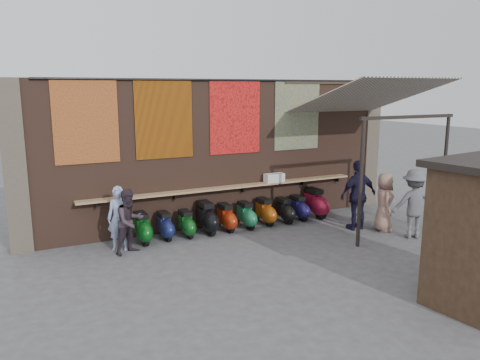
% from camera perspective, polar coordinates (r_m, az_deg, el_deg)
% --- Properties ---
extents(ground, '(70.00, 70.00, 0.00)m').
position_cam_1_polar(ground, '(11.10, 3.69, -8.73)').
color(ground, '#474749').
rests_on(ground, ground).
extents(brick_wall, '(10.00, 0.40, 4.00)m').
position_cam_1_polar(brick_wall, '(12.96, -2.20, 3.29)').
color(brick_wall, brown).
rests_on(brick_wall, ground).
extents(pier_left, '(0.50, 0.50, 4.00)m').
position_cam_1_polar(pier_left, '(11.84, -25.80, 1.44)').
color(pier_left, '#4C4238').
rests_on(pier_left, ground).
extents(pier_right, '(0.50, 0.50, 4.00)m').
position_cam_1_polar(pier_right, '(15.81, 15.29, 4.32)').
color(pier_right, '#4C4238').
rests_on(pier_right, ground).
extents(eating_counter, '(8.00, 0.32, 0.05)m').
position_cam_1_polar(eating_counter, '(12.79, -1.49, -0.91)').
color(eating_counter, '#9E7A51').
rests_on(eating_counter, brick_wall).
extents(shelf_box, '(0.57, 0.27, 0.25)m').
position_cam_1_polar(shelf_box, '(13.40, 4.18, 0.27)').
color(shelf_box, white).
rests_on(shelf_box, eating_counter).
extents(tapestry_redgold, '(1.50, 0.02, 2.00)m').
position_cam_1_polar(tapestry_redgold, '(11.64, -18.27, 6.80)').
color(tapestry_redgold, maroon).
rests_on(tapestry_redgold, brick_wall).
extents(tapestry_sun, '(1.50, 0.02, 2.00)m').
position_cam_1_polar(tapestry_sun, '(12.06, -9.24, 7.34)').
color(tapestry_sun, '#D0640C').
rests_on(tapestry_sun, brick_wall).
extents(tapestry_orange, '(1.50, 0.02, 2.00)m').
position_cam_1_polar(tapestry_orange, '(12.79, -0.59, 7.70)').
color(tapestry_orange, red).
rests_on(tapestry_orange, brick_wall).
extents(tapestry_multi, '(1.50, 0.02, 2.00)m').
position_cam_1_polar(tapestry_multi, '(13.78, 6.98, 7.86)').
color(tapestry_multi, navy).
rests_on(tapestry_multi, brick_wall).
extents(hang_rail, '(9.50, 0.06, 0.06)m').
position_cam_1_polar(hang_rail, '(12.64, -1.83, 12.09)').
color(hang_rail, black).
rests_on(hang_rail, brick_wall).
extents(scooter_stool_0, '(0.36, 0.80, 0.76)m').
position_cam_1_polar(scooter_stool_0, '(11.81, -11.83, -5.78)').
color(scooter_stool_0, '#0C5417').
rests_on(scooter_stool_0, ground).
extents(scooter_stool_1, '(0.32, 0.72, 0.69)m').
position_cam_1_polar(scooter_stool_1, '(12.03, -9.12, -5.55)').
color(scooter_stool_1, navy).
rests_on(scooter_stool_1, ground).
extents(scooter_stool_2, '(0.32, 0.71, 0.68)m').
position_cam_1_polar(scooter_stool_2, '(12.15, -6.57, -5.34)').
color(scooter_stool_2, '#105119').
rests_on(scooter_stool_2, ground).
extents(scooter_stool_3, '(0.39, 0.87, 0.83)m').
position_cam_1_polar(scooter_stool_3, '(12.36, -4.08, -4.62)').
color(scooter_stool_3, black).
rests_on(scooter_stool_3, ground).
extents(scooter_stool_4, '(0.34, 0.76, 0.72)m').
position_cam_1_polar(scooter_stool_4, '(12.57, -1.68, -4.60)').
color(scooter_stool_4, '#9D250C').
rests_on(scooter_stool_4, ground).
extents(scooter_stool_5, '(0.34, 0.75, 0.71)m').
position_cam_1_polar(scooter_stool_5, '(12.81, 0.75, -4.32)').
color(scooter_stool_5, '#1B6E46').
rests_on(scooter_stool_5, ground).
extents(scooter_stool_6, '(0.35, 0.77, 0.73)m').
position_cam_1_polar(scooter_stool_6, '(13.15, 3.09, -3.87)').
color(scooter_stool_6, '#97420D').
rests_on(scooter_stool_6, ground).
extents(scooter_stool_7, '(0.33, 0.73, 0.70)m').
position_cam_1_polar(scooter_stool_7, '(13.38, 5.40, -3.73)').
color(scooter_stool_7, black).
rests_on(scooter_stool_7, ground).
extents(scooter_stool_8, '(0.33, 0.73, 0.70)m').
position_cam_1_polar(scooter_stool_8, '(13.72, 7.17, -3.39)').
color(scooter_stool_8, '#181349').
rests_on(scooter_stool_8, ground).
extents(scooter_stool_9, '(0.40, 0.89, 0.85)m').
position_cam_1_polar(scooter_stool_9, '(14.04, 9.16, -2.79)').
color(scooter_stool_9, maroon).
rests_on(scooter_stool_9, ground).
extents(diner_left, '(0.66, 0.55, 1.53)m').
position_cam_1_polar(diner_left, '(11.37, -14.50, -4.54)').
color(diner_left, '#93A6D7').
rests_on(diner_left, ground).
extents(diner_right, '(0.90, 0.82, 1.51)m').
position_cam_1_polar(diner_right, '(11.09, -13.28, -4.94)').
color(diner_right, '#332730').
rests_on(diner_right, ground).
extents(shopper_navy, '(1.12, 0.50, 1.89)m').
position_cam_1_polar(shopper_navy, '(12.95, 14.21, -1.80)').
color(shopper_navy, black).
rests_on(shopper_navy, ground).
extents(shopper_grey, '(1.32, 1.08, 1.77)m').
position_cam_1_polar(shopper_grey, '(12.66, 20.43, -2.73)').
color(shopper_grey, '#5E5E63').
rests_on(shopper_grey, ground).
extents(shopper_tan, '(0.81, 0.91, 1.57)m').
position_cam_1_polar(shopper_tan, '(13.05, 17.18, -2.59)').
color(shopper_tan, '#A07565').
rests_on(shopper_tan, ground).
extents(stall_sign, '(1.19, 0.20, 0.50)m').
position_cam_1_polar(stall_sign, '(9.56, 25.24, -1.89)').
color(stall_sign, gold).
rests_on(stall_sign, market_stall).
extents(stall_shelf, '(1.89, 0.36, 0.06)m').
position_cam_1_polar(stall_shelf, '(9.78, 24.81, -6.97)').
color(stall_shelf, '#473321').
rests_on(stall_shelf, market_stall).
extents(awning_canvas, '(3.20, 3.28, 0.97)m').
position_cam_1_polar(awning_canvas, '(13.24, 15.28, 9.81)').
color(awning_canvas, beige).
rests_on(awning_canvas, brick_wall).
extents(awning_ledger, '(3.30, 0.08, 0.12)m').
position_cam_1_polar(awning_ledger, '(14.47, 11.11, 11.66)').
color(awning_ledger, '#33261C').
rests_on(awning_ledger, brick_wall).
extents(awning_header, '(3.00, 0.08, 0.08)m').
position_cam_1_polar(awning_header, '(12.17, 19.88, 7.24)').
color(awning_header, black).
rests_on(awning_header, awning_post_left).
extents(awning_post_left, '(0.09, 0.09, 3.10)m').
position_cam_1_polar(awning_post_left, '(11.40, 14.49, -0.44)').
color(awning_post_left, black).
rests_on(awning_post_left, ground).
extents(awning_post_right, '(0.09, 0.09, 3.10)m').
position_cam_1_polar(awning_post_right, '(13.39, 23.61, 0.66)').
color(awning_post_right, black).
rests_on(awning_post_right, ground).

